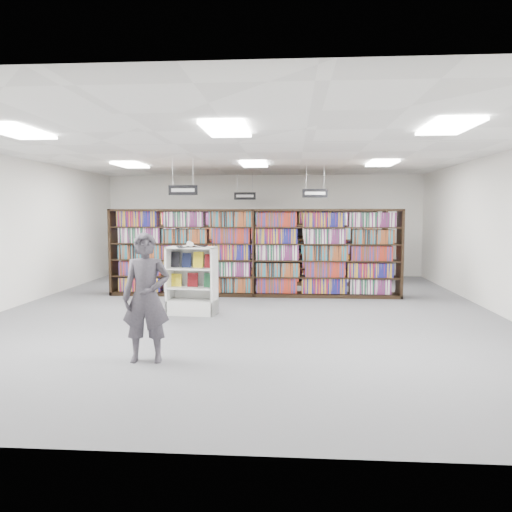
# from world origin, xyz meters

# --- Properties ---
(floor) EXTENTS (12.00, 12.00, 0.00)m
(floor) POSITION_xyz_m (0.00, 0.00, 0.00)
(floor) COLOR #505155
(floor) RESTS_ON ground
(ceiling) EXTENTS (10.00, 12.00, 0.10)m
(ceiling) POSITION_xyz_m (0.00, 0.00, 3.20)
(ceiling) COLOR white
(ceiling) RESTS_ON wall_back
(wall_back) EXTENTS (10.00, 0.10, 3.20)m
(wall_back) POSITION_xyz_m (0.00, 6.00, 1.60)
(wall_back) COLOR white
(wall_back) RESTS_ON ground
(wall_front) EXTENTS (10.00, 0.10, 3.20)m
(wall_front) POSITION_xyz_m (0.00, -6.00, 1.60)
(wall_front) COLOR white
(wall_front) RESTS_ON ground
(wall_left) EXTENTS (0.10, 12.00, 3.20)m
(wall_left) POSITION_xyz_m (-5.00, 0.00, 1.60)
(wall_left) COLOR white
(wall_left) RESTS_ON ground
(wall_right) EXTENTS (0.10, 12.00, 3.20)m
(wall_right) POSITION_xyz_m (5.00, 0.00, 1.60)
(wall_right) COLOR white
(wall_right) RESTS_ON ground
(bookshelf_row_near) EXTENTS (7.00, 0.60, 2.10)m
(bookshelf_row_near) POSITION_xyz_m (0.00, 2.00, 1.05)
(bookshelf_row_near) COLOR black
(bookshelf_row_near) RESTS_ON floor
(bookshelf_row_mid) EXTENTS (7.00, 0.60, 2.10)m
(bookshelf_row_mid) POSITION_xyz_m (0.00, 4.00, 1.05)
(bookshelf_row_mid) COLOR black
(bookshelf_row_mid) RESTS_ON floor
(bookshelf_row_far) EXTENTS (7.00, 0.60, 2.10)m
(bookshelf_row_far) POSITION_xyz_m (0.00, 5.70, 1.05)
(bookshelf_row_far) COLOR black
(bookshelf_row_far) RESTS_ON floor
(aisle_sign_left) EXTENTS (0.65, 0.02, 0.80)m
(aisle_sign_left) POSITION_xyz_m (-1.50, 1.00, 2.53)
(aisle_sign_left) COLOR #B2B2B7
(aisle_sign_left) RESTS_ON ceiling
(aisle_sign_right) EXTENTS (0.65, 0.02, 0.80)m
(aisle_sign_right) POSITION_xyz_m (1.50, 3.00, 2.53)
(aisle_sign_right) COLOR #B2B2B7
(aisle_sign_right) RESTS_ON ceiling
(aisle_sign_center) EXTENTS (0.65, 0.02, 0.80)m
(aisle_sign_center) POSITION_xyz_m (-0.50, 5.00, 2.53)
(aisle_sign_center) COLOR #B2B2B7
(aisle_sign_center) RESTS_ON ceiling
(troffer_front_left) EXTENTS (0.60, 1.20, 0.04)m
(troffer_front_left) POSITION_xyz_m (-3.00, -3.00, 3.16)
(troffer_front_left) COLOR white
(troffer_front_left) RESTS_ON ceiling
(troffer_front_center) EXTENTS (0.60, 1.20, 0.04)m
(troffer_front_center) POSITION_xyz_m (0.00, -3.00, 3.16)
(troffer_front_center) COLOR white
(troffer_front_center) RESTS_ON ceiling
(troffer_front_right) EXTENTS (0.60, 1.20, 0.04)m
(troffer_front_right) POSITION_xyz_m (3.00, -3.00, 3.16)
(troffer_front_right) COLOR white
(troffer_front_right) RESTS_ON ceiling
(troffer_back_left) EXTENTS (0.60, 1.20, 0.04)m
(troffer_back_left) POSITION_xyz_m (-3.00, 2.00, 3.16)
(troffer_back_left) COLOR white
(troffer_back_left) RESTS_ON ceiling
(troffer_back_center) EXTENTS (0.60, 1.20, 0.04)m
(troffer_back_center) POSITION_xyz_m (0.00, 2.00, 3.16)
(troffer_back_center) COLOR white
(troffer_back_center) RESTS_ON ceiling
(troffer_back_right) EXTENTS (0.60, 1.20, 0.04)m
(troffer_back_right) POSITION_xyz_m (3.00, 2.00, 3.16)
(troffer_back_right) COLOR white
(troffer_back_right) RESTS_ON ceiling
(endcap_display) EXTENTS (1.01, 0.58, 1.35)m
(endcap_display) POSITION_xyz_m (-1.05, -0.26, 0.46)
(endcap_display) COLOR silver
(endcap_display) RESTS_ON floor
(open_book) EXTENTS (0.63, 0.49, 0.13)m
(open_book) POSITION_xyz_m (-1.07, -0.34, 1.38)
(open_book) COLOR black
(open_book) RESTS_ON endcap_display
(shopper) EXTENTS (0.68, 0.48, 1.75)m
(shopper) POSITION_xyz_m (-1.04, -3.46, 0.88)
(shopper) COLOR #47424C
(shopper) RESTS_ON floor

